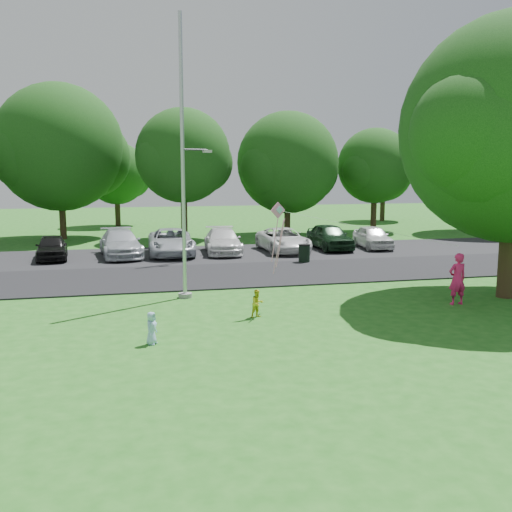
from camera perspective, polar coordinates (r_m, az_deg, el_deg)
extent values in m
plane|color=#1F6219|center=(17.12, 6.60, -7.11)|extent=(120.00, 120.00, 0.00)
cube|color=black|center=(25.55, -0.25, -1.80)|extent=(60.00, 6.00, 0.06)
cube|color=black|center=(31.84, -2.88, 0.23)|extent=(42.00, 7.00, 0.06)
cylinder|color=#B7BABF|center=(20.62, -7.35, 9.56)|extent=(0.14, 0.14, 10.00)
cylinder|color=gray|center=(21.10, -7.10, -3.92)|extent=(0.50, 0.50, 0.16)
cylinder|color=#3F3F44|center=(28.65, -7.23, 5.03)|extent=(0.12, 0.12, 5.79)
cylinder|color=#3F3F44|center=(28.92, -6.10, 10.53)|extent=(1.30, 0.53, 0.08)
cube|color=silver|center=(29.23, -4.89, 10.39)|extent=(0.48, 0.34, 0.14)
cylinder|color=black|center=(28.80, 4.84, 0.19)|extent=(0.56, 0.56, 0.90)
cylinder|color=black|center=(28.73, 4.86, 1.13)|extent=(0.60, 0.60, 0.05)
cylinder|color=#332316|center=(22.66, 23.84, 0.23)|extent=(0.62, 0.62, 3.24)
sphere|color=#123A10|center=(20.73, 22.59, 10.81)|extent=(4.84, 4.84, 4.84)
sphere|color=#123A10|center=(20.35, 21.01, 11.45)|extent=(4.19, 4.19, 4.19)
cylinder|color=#332316|center=(41.03, -18.77, 3.84)|extent=(0.44, 0.44, 3.19)
sphere|color=#123A10|center=(40.95, -19.08, 10.23)|extent=(8.50, 8.50, 8.50)
sphere|color=#123A10|center=(41.64, -16.27, 9.44)|extent=(5.53, 5.53, 5.53)
sphere|color=#123A10|center=(40.09, -21.65, 9.54)|extent=(5.10, 5.10, 5.10)
cylinder|color=#332316|center=(38.72, -7.20, 4.15)|extent=(0.44, 0.44, 3.43)
sphere|color=#123A10|center=(38.63, -7.31, 9.93)|extent=(6.27, 6.27, 6.27)
sphere|color=#123A10|center=(39.42, -5.33, 9.25)|extent=(4.07, 4.07, 4.07)
sphere|color=#123A10|center=(37.73, -9.09, 9.46)|extent=(3.76, 3.76, 3.76)
cylinder|color=#332316|center=(41.48, 3.15, 3.95)|extent=(0.44, 0.44, 2.66)
sphere|color=#123A10|center=(41.36, 3.19, 9.31)|extent=(7.27, 7.27, 7.27)
sphere|color=#123A10|center=(42.53, 5.05, 8.53)|extent=(4.72, 4.72, 4.72)
sphere|color=#123A10|center=(40.09, 1.55, 8.82)|extent=(4.36, 4.36, 4.36)
cylinder|color=#332316|center=(44.65, 11.68, 4.34)|extent=(0.44, 0.44, 3.02)
sphere|color=#123A10|center=(44.54, 11.81, 8.83)|extent=(5.67, 5.67, 5.67)
sphere|color=#123A10|center=(45.60, 12.96, 8.24)|extent=(3.68, 3.68, 3.68)
sphere|color=#123A10|center=(43.43, 10.83, 8.49)|extent=(3.40, 3.40, 3.40)
cylinder|color=#332316|center=(46.84, 22.91, 4.28)|extent=(0.44, 0.44, 3.42)
sphere|color=#123A10|center=(46.79, 23.26, 10.13)|extent=(8.77, 8.77, 8.77)
sphere|color=#123A10|center=(44.86, 22.23, 9.73)|extent=(5.26, 5.26, 5.26)
cylinder|color=#332316|center=(49.61, -13.67, 4.43)|extent=(0.44, 0.44, 2.60)
sphere|color=#123A10|center=(49.50, -13.79, 8.03)|extent=(5.20, 5.20, 5.20)
sphere|color=#123A10|center=(50.03, -12.42, 7.63)|extent=(3.38, 3.38, 3.38)
sphere|color=#123A10|center=(48.87, -15.02, 7.68)|extent=(3.12, 3.12, 3.12)
cylinder|color=#332316|center=(54.51, 12.53, 4.81)|extent=(0.44, 0.44, 2.60)
sphere|color=#123A10|center=(54.41, 12.64, 8.09)|extent=(5.20, 5.20, 5.20)
sphere|color=#123A10|center=(55.40, 13.49, 7.66)|extent=(3.38, 3.38, 3.38)
sphere|color=#123A10|center=(53.38, 11.92, 7.83)|extent=(3.12, 3.12, 3.12)
imported|color=black|center=(31.30, -19.74, 0.83)|extent=(1.78, 3.84, 1.28)
imported|color=#B2B7BF|center=(31.28, -13.39, 1.24)|extent=(2.48, 5.08, 1.42)
imported|color=#B2B7BF|center=(31.37, -8.49, 1.40)|extent=(2.53, 5.23, 1.43)
imported|color=silver|center=(31.80, -3.34, 1.51)|extent=(2.30, 4.84, 1.36)
imported|color=silver|center=(32.38, 2.74, 1.62)|extent=(2.35, 4.87, 1.34)
imported|color=black|center=(33.63, 7.37, 1.94)|extent=(1.79, 4.38, 1.49)
imported|color=silver|center=(34.57, 11.61, 1.88)|extent=(1.94, 4.04, 1.33)
imported|color=#F3206C|center=(20.88, 19.49, -2.18)|extent=(0.67, 0.46, 1.80)
imported|color=yellow|center=(18.05, 0.14, -4.77)|extent=(0.53, 0.48, 0.90)
imported|color=#9BC3EE|center=(15.55, -10.41, -7.11)|extent=(0.45, 0.51, 0.89)
cube|color=pink|center=(18.37, 2.21, 4.59)|extent=(0.52, 0.18, 0.53)
cube|color=#8CC6E5|center=(18.35, 2.38, 4.64)|extent=(0.25, 0.10, 0.26)
cylinder|color=white|center=(19.30, 11.46, 2.68)|extent=(6.33, 0.45, 1.31)
cylinder|color=pink|center=(18.43, 1.89, 1.58)|extent=(0.18, 0.23, 1.42)
cylinder|color=pink|center=(18.55, 2.44, 1.27)|extent=(0.20, 0.37, 1.62)
cylinder|color=pink|center=(18.41, 2.25, 0.86)|extent=(0.22, 0.55, 1.81)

